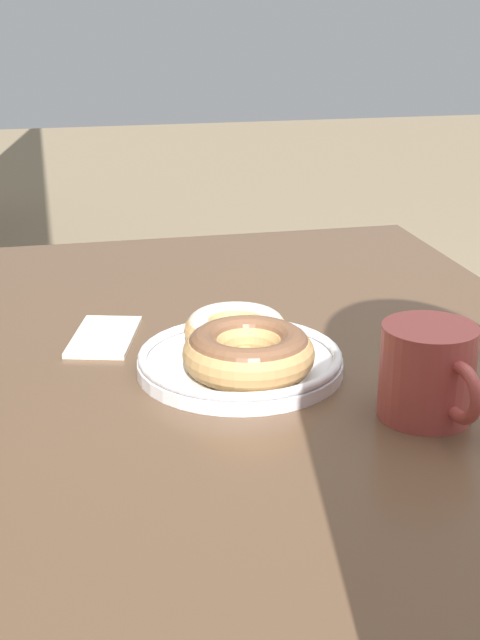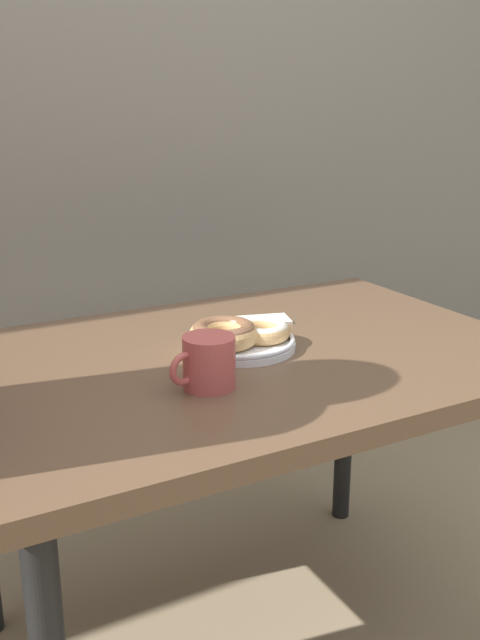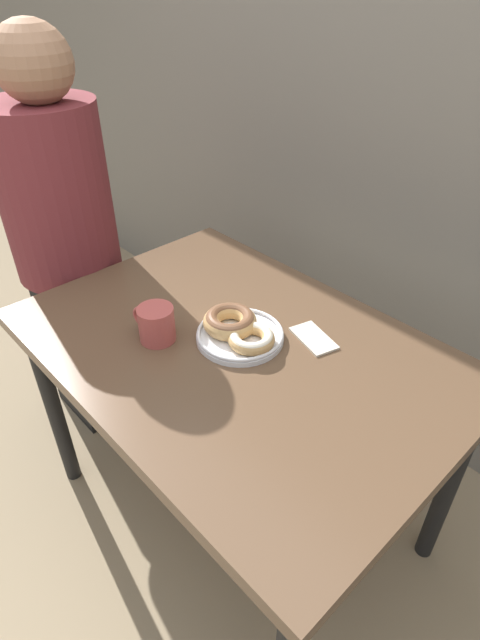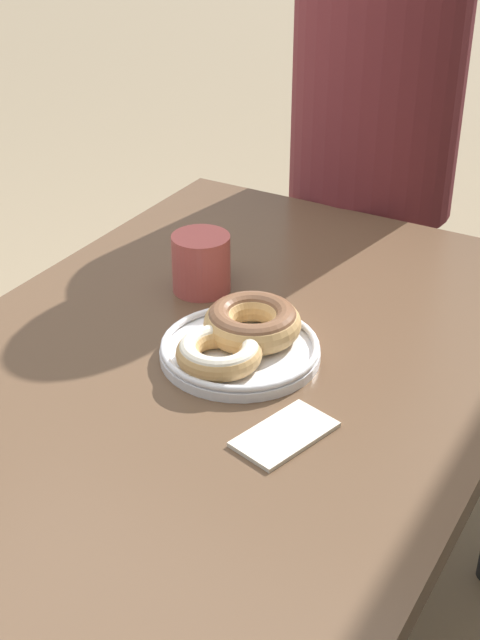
{
  "view_description": "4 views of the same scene",
  "coord_description": "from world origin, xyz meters",
  "px_view_note": "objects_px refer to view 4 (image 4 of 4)",
  "views": [
    {
      "loc": [
        -0.88,
        0.58,
        1.11
      ],
      "look_at": [
        -0.01,
        0.38,
        0.78
      ],
      "focal_mm": 50.0,
      "sensor_mm": 36.0,
      "label": 1
    },
    {
      "loc": [
        -0.66,
        -0.82,
        1.2
      ],
      "look_at": [
        -0.01,
        0.38,
        0.78
      ],
      "focal_mm": 40.0,
      "sensor_mm": 36.0,
      "label": 2
    },
    {
      "loc": [
        0.73,
        -0.31,
        1.51
      ],
      "look_at": [
        -0.01,
        0.38,
        0.78
      ],
      "focal_mm": 28.0,
      "sensor_mm": 36.0,
      "label": 3
    },
    {
      "loc": [
        0.91,
        0.91,
        1.39
      ],
      "look_at": [
        -0.01,
        0.38,
        0.78
      ],
      "focal_mm": 50.0,
      "sensor_mm": 36.0,
      "label": 4
    }
  ],
  "objects_px": {
    "dining_table": "(224,400)",
    "napkin": "(285,434)",
    "donut_plate": "(241,338)",
    "person_figure": "(373,162)",
    "coffee_mug": "(202,262)"
  },
  "relations": [
    {
      "from": "dining_table",
      "to": "coffee_mug",
      "type": "relative_size",
      "value": 8.83
    },
    {
      "from": "dining_table",
      "to": "donut_plate",
      "type": "relative_size",
      "value": 4.73
    },
    {
      "from": "donut_plate",
      "to": "person_figure",
      "type": "xyz_separation_m",
      "value": [
        -0.73,
        -0.1,
        0.01
      ]
    },
    {
      "from": "dining_table",
      "to": "person_figure",
      "type": "xyz_separation_m",
      "value": [
        -0.74,
        -0.08,
        0.11
      ]
    },
    {
      "from": "dining_table",
      "to": "napkin",
      "type": "height_order",
      "value": "napkin"
    },
    {
      "from": "napkin",
      "to": "donut_plate",
      "type": "bearing_deg",
      "value": -133.92
    },
    {
      "from": "coffee_mug",
      "to": "person_figure",
      "type": "height_order",
      "value": "person_figure"
    },
    {
      "from": "dining_table",
      "to": "coffee_mug",
      "type": "height_order",
      "value": "coffee_mug"
    },
    {
      "from": "dining_table",
      "to": "napkin",
      "type": "relative_size",
      "value": 7.89
    },
    {
      "from": "person_figure",
      "to": "napkin",
      "type": "height_order",
      "value": "person_figure"
    },
    {
      "from": "dining_table",
      "to": "person_figure",
      "type": "distance_m",
      "value": 0.75
    },
    {
      "from": "dining_table",
      "to": "coffee_mug",
      "type": "distance_m",
      "value": 0.24
    },
    {
      "from": "donut_plate",
      "to": "person_figure",
      "type": "height_order",
      "value": "person_figure"
    },
    {
      "from": "coffee_mug",
      "to": "napkin",
      "type": "bearing_deg",
      "value": 46.49
    },
    {
      "from": "donut_plate",
      "to": "person_figure",
      "type": "bearing_deg",
      "value": -171.94
    }
  ]
}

